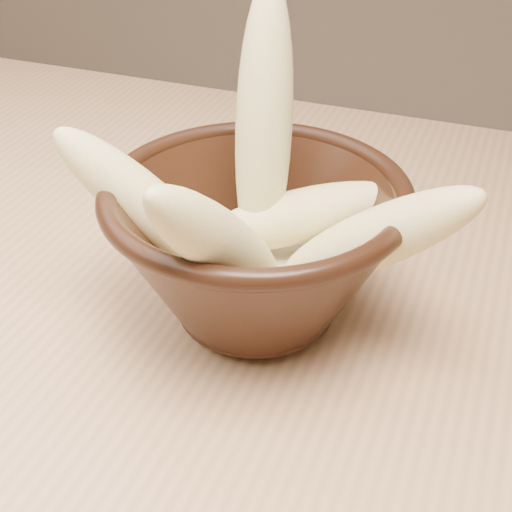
{
  "coord_description": "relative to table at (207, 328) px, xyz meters",
  "views": [
    {
      "loc": [
        0.24,
        -0.48,
        1.13
      ],
      "look_at": [
        0.07,
        -0.06,
        0.81
      ],
      "focal_mm": 50.0,
      "sensor_mm": 36.0,
      "label": 1
    }
  ],
  "objects": [
    {
      "name": "banana_across",
      "position": [
        0.1,
        -0.03,
        0.16
      ],
      "size": [
        0.17,
        0.11,
        0.07
      ],
      "primitive_type": "ellipsoid",
      "rotation": [
        1.37,
        0.0,
        2.05
      ],
      "color": "#DACD80",
      "rests_on": "bowl"
    },
    {
      "name": "bowl",
      "position": [
        0.07,
        -0.06,
        0.15
      ],
      "size": [
        0.23,
        0.23,
        0.13
      ],
      "rotation": [
        0.0,
        0.0,
        0.1
      ],
      "color": "black",
      "rests_on": "table"
    },
    {
      "name": "banana_left",
      "position": [
        -0.01,
        -0.08,
        0.18
      ],
      "size": [
        0.16,
        0.08,
        0.15
      ],
      "primitive_type": "ellipsoid",
      "rotation": [
        0.81,
        0.0,
        -1.3
      ],
      "color": "#DACD80",
      "rests_on": "bowl"
    },
    {
      "name": "banana_upright",
      "position": [
        0.07,
        -0.02,
        0.23
      ],
      "size": [
        0.06,
        0.09,
        0.22
      ],
      "primitive_type": "ellipsoid",
      "rotation": [
        0.21,
        0.0,
        3.32
      ],
      "color": "#DACD80",
      "rests_on": "bowl"
    },
    {
      "name": "table",
      "position": [
        0.0,
        0.0,
        0.0
      ],
      "size": [
        1.2,
        0.8,
        0.75
      ],
      "color": "tan",
      "rests_on": "ground"
    },
    {
      "name": "banana_right",
      "position": [
        0.16,
        -0.06,
        0.18
      ],
      "size": [
        0.17,
        0.06,
        0.14
      ],
      "primitive_type": "ellipsoid",
      "rotation": [
        0.9,
        0.0,
        1.47
      ],
      "color": "#DACD80",
      "rests_on": "bowl"
    },
    {
      "name": "milk_puddle",
      "position": [
        0.07,
        -0.06,
        0.12
      ],
      "size": [
        0.13,
        0.13,
        0.02
      ],
      "primitive_type": "cylinder",
      "color": "#F8F2C8",
      "rests_on": "bowl"
    },
    {
      "name": "banana_front",
      "position": [
        0.08,
        -0.13,
        0.2
      ],
      "size": [
        0.07,
        0.17,
        0.17
      ],
      "primitive_type": "ellipsoid",
      "rotation": [
        0.75,
        0.0,
        -0.2
      ],
      "color": "#DACD80",
      "rests_on": "bowl"
    }
  ]
}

